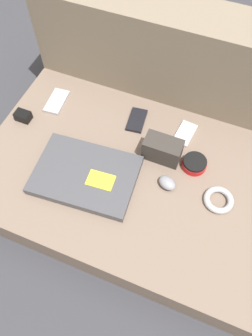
{
  "coord_description": "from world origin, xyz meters",
  "views": [
    {
      "loc": [
        0.22,
        -0.53,
        1.12
      ],
      "look_at": [
        0.0,
        0.0,
        0.16
      ],
      "focal_mm": 35.0,
      "sensor_mm": 36.0,
      "label": 1
    }
  ],
  "objects_px": {
    "computer_mouse": "(167,183)",
    "camera_pouch": "(162,149)",
    "phone_small": "(137,120)",
    "phone_silver": "(57,101)",
    "phone_black": "(185,134)",
    "laptop": "(86,175)",
    "speaker_puck": "(194,164)",
    "charger_brick": "(23,116)"
  },
  "relations": [
    {
      "from": "computer_mouse",
      "to": "camera_pouch",
      "type": "distance_m",
      "value": 0.12
    },
    {
      "from": "phone_small",
      "to": "computer_mouse",
      "type": "bearing_deg",
      "value": -55.65
    },
    {
      "from": "phone_silver",
      "to": "phone_black",
      "type": "bearing_deg",
      "value": -0.53
    },
    {
      "from": "phone_silver",
      "to": "phone_small",
      "type": "height_order",
      "value": "same"
    },
    {
      "from": "phone_small",
      "to": "camera_pouch",
      "type": "distance_m",
      "value": 0.18
    },
    {
      "from": "phone_silver",
      "to": "phone_black",
      "type": "distance_m",
      "value": 0.52
    },
    {
      "from": "laptop",
      "to": "phone_silver",
      "type": "relative_size",
      "value": 2.81
    },
    {
      "from": "camera_pouch",
      "to": "computer_mouse",
      "type": "bearing_deg",
      "value": -62.61
    },
    {
      "from": "laptop",
      "to": "phone_silver",
      "type": "height_order",
      "value": "laptop"
    },
    {
      "from": "phone_silver",
      "to": "camera_pouch",
      "type": "xyz_separation_m",
      "value": [
        0.47,
        -0.08,
        0.04
      ]
    },
    {
      "from": "camera_pouch",
      "to": "laptop",
      "type": "bearing_deg",
      "value": -139.8
    },
    {
      "from": "phone_silver",
      "to": "laptop",
      "type": "bearing_deg",
      "value": -50.79
    },
    {
      "from": "speaker_puck",
      "to": "phone_small",
      "type": "distance_m",
      "value": 0.28
    },
    {
      "from": "camera_pouch",
      "to": "speaker_puck",
      "type": "bearing_deg",
      "value": 1.36
    },
    {
      "from": "speaker_puck",
      "to": "laptop",
      "type": "bearing_deg",
      "value": -151.16
    },
    {
      "from": "charger_brick",
      "to": "speaker_puck",
      "type": "bearing_deg",
      "value": 3.52
    },
    {
      "from": "phone_small",
      "to": "laptop",
      "type": "bearing_deg",
      "value": -110.89
    },
    {
      "from": "speaker_puck",
      "to": "computer_mouse",
      "type": "bearing_deg",
      "value": -120.17
    },
    {
      "from": "laptop",
      "to": "camera_pouch",
      "type": "relative_size",
      "value": 2.75
    },
    {
      "from": "phone_small",
      "to": "charger_brick",
      "type": "relative_size",
      "value": 2.03
    },
    {
      "from": "laptop",
      "to": "phone_small",
      "type": "bearing_deg",
      "value": 71.3
    },
    {
      "from": "phone_black",
      "to": "camera_pouch",
      "type": "distance_m",
      "value": 0.14
    },
    {
      "from": "laptop",
      "to": "computer_mouse",
      "type": "relative_size",
      "value": 4.76
    },
    {
      "from": "phone_silver",
      "to": "phone_black",
      "type": "xyz_separation_m",
      "value": [
        0.52,
        0.04,
        -0.0
      ]
    },
    {
      "from": "speaker_puck",
      "to": "phone_small",
      "type": "relative_size",
      "value": 0.74
    },
    {
      "from": "laptop",
      "to": "phone_silver",
      "type": "bearing_deg",
      "value": 129.37
    },
    {
      "from": "laptop",
      "to": "computer_mouse",
      "type": "bearing_deg",
      "value": 10.56
    },
    {
      "from": "laptop",
      "to": "speaker_puck",
      "type": "bearing_deg",
      "value": 24.12
    },
    {
      "from": "phone_black",
      "to": "phone_small",
      "type": "xyz_separation_m",
      "value": [
        -0.19,
        -0.01,
        0.0
      ]
    },
    {
      "from": "charger_brick",
      "to": "laptop",
      "type": "bearing_deg",
      "value": -23.09
    },
    {
      "from": "computer_mouse",
      "to": "phone_silver",
      "type": "relative_size",
      "value": 0.59
    },
    {
      "from": "computer_mouse",
      "to": "camera_pouch",
      "type": "relative_size",
      "value": 0.58
    },
    {
      "from": "speaker_puck",
      "to": "camera_pouch",
      "type": "height_order",
      "value": "camera_pouch"
    },
    {
      "from": "computer_mouse",
      "to": "phone_small",
      "type": "xyz_separation_m",
      "value": [
        -0.19,
        0.22,
        -0.01
      ]
    },
    {
      "from": "phone_small",
      "to": "speaker_puck",
      "type": "bearing_deg",
      "value": -30.43
    },
    {
      "from": "laptop",
      "to": "camera_pouch",
      "type": "bearing_deg",
      "value": 35.47
    },
    {
      "from": "phone_small",
      "to": "camera_pouch",
      "type": "bearing_deg",
      "value": -46.48
    },
    {
      "from": "computer_mouse",
      "to": "camera_pouch",
      "type": "bearing_deg",
      "value": 141.8
    },
    {
      "from": "speaker_puck",
      "to": "camera_pouch",
      "type": "bearing_deg",
      "value": -178.64
    },
    {
      "from": "laptop",
      "to": "computer_mouse",
      "type": "height_order",
      "value": "same"
    },
    {
      "from": "speaker_puck",
      "to": "charger_brick",
      "type": "height_order",
      "value": "charger_brick"
    },
    {
      "from": "laptop",
      "to": "speaker_puck",
      "type": "xyz_separation_m",
      "value": [
        0.33,
        0.18,
        0.0
      ]
    }
  ]
}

